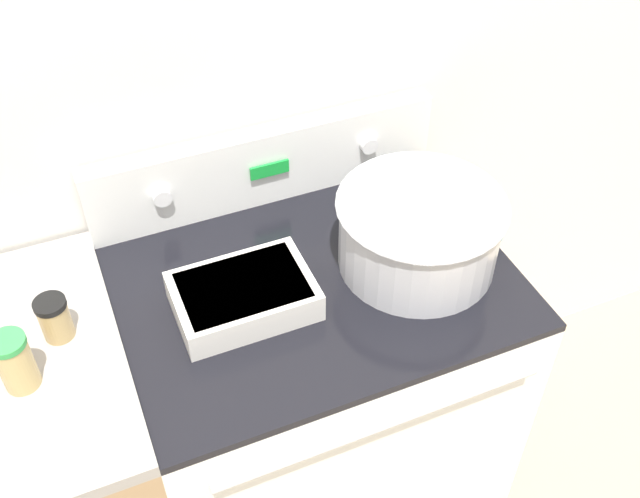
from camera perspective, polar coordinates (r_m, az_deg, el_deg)
The scene contains 8 objects.
kitchen_wall at distance 1.63m, azimuth -5.34°, elevation 13.41°, with size 8.00×0.05×2.50m.
stove_range at distance 1.92m, azimuth -0.37°, elevation -12.17°, with size 0.81×0.65×0.95m.
control_panel at distance 1.69m, azimuth -4.22°, elevation 6.40°, with size 0.81×0.07×0.18m.
mixing_bowl at distance 1.54m, azimuth 7.57°, elevation 1.52°, with size 0.35×0.35×0.16m.
casserole_dish at distance 1.47m, azimuth -5.85°, elevation -3.48°, with size 0.27×0.19×0.06m.
ladle at distance 1.66m, azimuth 12.37°, elevation 1.63°, with size 0.06×0.29×0.06m.
spice_jar_black_cap at distance 1.48m, azimuth -19.57°, elevation -4.99°, with size 0.06×0.06×0.09m.
spice_jar_green_cap at distance 1.42m, azimuth -22.22°, elevation -7.97°, with size 0.07×0.07×0.12m.
Camera 1 is at (-0.41, -0.69, 2.06)m, focal length 42.00 mm.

